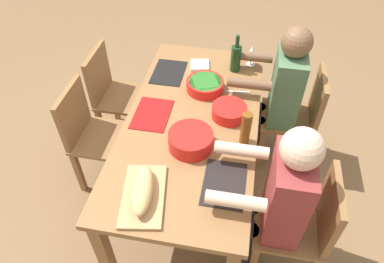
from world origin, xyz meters
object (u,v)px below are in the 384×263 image
chair_near_right (299,114)px  bread_loaf (142,189)px  cutting_board (143,196)px  chair_near_left (304,223)px  beer_bottle (246,128)px  serving_bowl_fruit (229,111)px  serving_bowl_greens (205,85)px  diner_near_right (280,90)px  chair_far_center (91,132)px  wine_glass (252,52)px  wine_bottle (236,58)px  dining_table (192,129)px  diner_near_left (278,197)px  napkin_stack (200,65)px  chair_far_right (113,92)px  serving_bowl_pasta (191,139)px

chair_near_right → bread_loaf: size_ratio=2.66×
cutting_board → chair_near_left: bearing=-79.8°
cutting_board → beer_bottle: beer_bottle is taller
serving_bowl_fruit → serving_bowl_greens: bearing=38.6°
diner_near_right → serving_bowl_fruit: (-0.40, 0.33, 0.09)m
chair_far_center → chair_near_right: size_ratio=1.00×
serving_bowl_fruit → chair_far_center: bearing=94.5°
chair_near_left → beer_bottle: size_ratio=3.86×
diner_near_right → wine_glass: diner_near_right is taller
serving_bowl_greens → wine_bottle: 0.34m
dining_table → serving_bowl_fruit: size_ratio=7.65×
diner_near_right → cutting_board: size_ratio=3.00×
cutting_board → bread_loaf: (0.00, 0.00, 0.06)m
chair_near_right → serving_bowl_greens: bearing=102.0°
diner_near_left → bread_loaf: 0.73m
chair_near_left → serving_bowl_greens: bearing=41.8°
napkin_stack → bread_loaf: bearing=175.8°
chair_far_center → chair_near_left: (-0.48, -1.50, 0.00)m
bread_loaf → beer_bottle: bearing=-44.2°
wine_glass → diner_near_left: bearing=-168.7°
chair_far_center → serving_bowl_fruit: chair_far_center is taller
chair_near_left → serving_bowl_fruit: size_ratio=3.75×
serving_bowl_greens → cutting_board: serving_bowl_greens is taller
diner_near_left → chair_near_right: (0.95, -0.18, -0.21)m
chair_far_center → beer_bottle: size_ratio=3.86×
dining_table → diner_near_right: size_ratio=1.45×
chair_far_center → serving_bowl_fruit: (0.08, -0.98, 0.30)m
chair_far_right → chair_near_right: (0.00, -1.50, 0.00)m
dining_table → diner_near_left: size_ratio=1.45×
dining_table → bread_loaf: bearing=167.4°
serving_bowl_fruit → serving_bowl_greens: 0.32m
diner_near_right → wine_bottle: size_ratio=4.14×
serving_bowl_greens → cutting_board: bearing=169.6°
serving_bowl_fruit → wine_bottle: wine_bottle is taller
serving_bowl_greens → diner_near_right: bearing=-74.0°
chair_far_right → chair_near_left: 1.78m
chair_near_left → bread_loaf: bearing=100.2°
chair_near_left → chair_far_right: bearing=57.5°
serving_bowl_pasta → serving_bowl_greens: bearing=0.2°
chair_far_right → serving_bowl_pasta: (-0.71, -0.78, 0.32)m
cutting_board → wine_bottle: 1.30m
diner_near_left → napkin_stack: (1.08, 0.62, 0.05)m
chair_far_right → chair_near_right: 1.50m
wine_bottle → napkin_stack: bearing=90.9°
serving_bowl_fruit → serving_bowl_greens: (0.25, 0.20, -0.00)m
chair_near_left → serving_bowl_fruit: bearing=43.1°
wine_bottle → serving_bowl_pasta: bearing=167.7°
dining_table → serving_bowl_greens: serving_bowl_greens is taller
serving_bowl_fruit → beer_bottle: (-0.21, -0.12, 0.06)m
chair_near_right → wine_glass: (0.22, 0.42, 0.37)m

